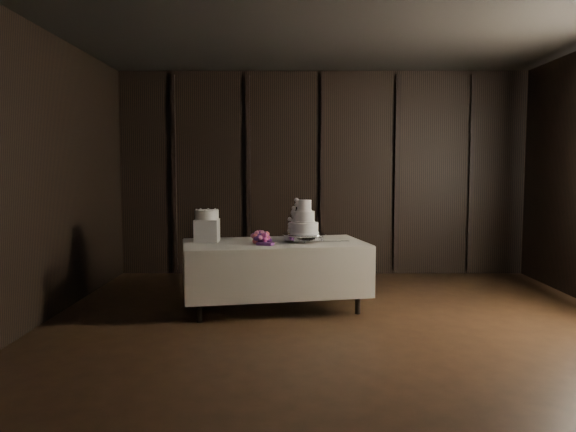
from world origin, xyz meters
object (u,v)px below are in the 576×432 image
at_px(box_pedestal, 207,231).
at_px(cake_stand, 304,238).
at_px(wedding_cake, 302,220).
at_px(display_table, 275,272).
at_px(bouquet, 261,238).
at_px(small_cake, 207,215).

bearing_deg(box_pedestal, cake_stand, 0.37).
distance_m(cake_stand, wedding_cake, 0.20).
bearing_deg(display_table, bouquet, -145.78).
xyz_separation_m(cake_stand, bouquet, (-0.47, -0.18, 0.01)).
height_order(cake_stand, wedding_cake, wedding_cake).
bearing_deg(bouquet, display_table, 45.57).
distance_m(bouquet, small_cake, 0.68).
bearing_deg(cake_stand, small_cake, -179.63).
relative_size(wedding_cake, small_cake, 1.43).
height_order(bouquet, box_pedestal, box_pedestal).
bearing_deg(small_cake, bouquet, -15.59).
bearing_deg(wedding_cake, display_table, -152.79).
bearing_deg(small_cake, box_pedestal, 0.00).
distance_m(display_table, wedding_cake, 0.66).
bearing_deg(display_table, wedding_cake, -7.95).
height_order(display_table, box_pedestal, box_pedestal).
bearing_deg(bouquet, small_cake, 164.41).
bearing_deg(box_pedestal, small_cake, 0.00).
bearing_deg(box_pedestal, wedding_cake, -0.47).
bearing_deg(small_cake, wedding_cake, -0.47).
bearing_deg(cake_stand, wedding_cake, -150.26).
xyz_separation_m(bouquet, box_pedestal, (-0.61, 0.17, 0.07)).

